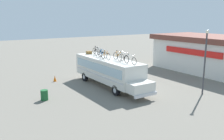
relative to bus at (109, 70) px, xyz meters
The scene contains 14 objects.
ground_plane 1.73m from the bus, behind, with size 120.00×120.00×0.00m, color slate.
bus is the anchor object (origin of this frame).
luggage_bag_1 4.20m from the bus, behind, with size 0.54×0.52×0.33m, color olive.
rooftop_bicycle_1 3.58m from the bus, behind, with size 1.67×0.44×0.94m.
rooftop_bicycle_2 2.62m from the bus, behind, with size 1.74×0.44×0.90m.
rooftop_bicycle_3 1.81m from the bus, behind, with size 1.76×0.44×0.89m.
rooftop_bicycle_4 1.59m from the bus, 72.70° to the right, with size 1.71×0.44×0.92m.
rooftop_bicycle_5 1.99m from the bus, 16.09° to the left, with size 1.79×0.44×0.94m.
rooftop_bicycle_6 2.81m from the bus, ahead, with size 1.82×0.44×0.96m.
rooftop_bicycle_7 3.76m from the bus, ahead, with size 1.77×0.44×0.89m.
roadside_building 15.05m from the bus, 85.64° to the left, with size 14.83×8.16×4.61m.
trash_bin 7.06m from the bus, 84.40° to the right, with size 0.62×0.62×0.89m, color #1E592D.
traffic_cone 6.42m from the bus, 140.90° to the right, with size 0.34×0.34×0.67m, color orange.
street_lamp 9.20m from the bus, 39.49° to the left, with size 0.30×0.30×5.85m.
Camera 1 is at (20.75, -12.92, 6.90)m, focal length 39.28 mm.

